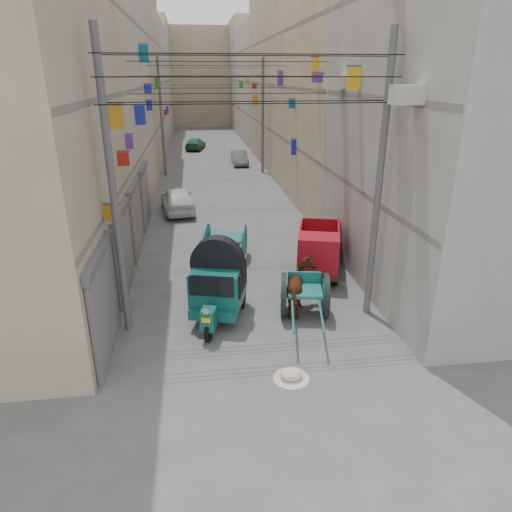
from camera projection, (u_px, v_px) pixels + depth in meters
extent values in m
plane|color=#49494C|center=(293.00, 483.00, 8.20)|extent=(140.00, 140.00, 0.00)
cube|color=#68655C|center=(109.00, 204.00, 13.88)|extent=(0.25, 9.80, 0.18)
cube|color=#68655C|center=(96.00, 100.00, 12.77)|extent=(0.25, 9.80, 0.18)
cube|color=#A89C90|center=(58.00, 93.00, 22.49)|extent=(8.00, 12.00, 12.00)
cube|color=#68655C|center=(143.00, 149.00, 24.01)|extent=(0.25, 11.76, 0.18)
cube|color=#68655C|center=(138.00, 89.00, 22.90)|extent=(0.25, 11.76, 0.18)
cube|color=#68655C|center=(132.00, 22.00, 21.79)|extent=(0.25, 11.76, 0.18)
cube|color=tan|center=(102.00, 73.00, 34.09)|extent=(8.00, 14.00, 14.00)
cube|color=#68655C|center=(159.00, 125.00, 35.98)|extent=(0.25, 13.72, 0.18)
cube|color=#68655C|center=(156.00, 84.00, 34.87)|extent=(0.25, 13.72, 0.18)
cube|color=#68655C|center=(152.00, 41.00, 33.76)|extent=(0.25, 13.72, 0.18)
cube|color=#A29D97|center=(127.00, 85.00, 47.39)|extent=(8.00, 14.00, 11.80)
cube|color=#68655C|center=(167.00, 112.00, 48.87)|extent=(0.25, 13.72, 0.18)
cube|color=#68655C|center=(165.00, 82.00, 47.76)|extent=(0.25, 13.72, 0.18)
cube|color=#68655C|center=(163.00, 50.00, 46.66)|extent=(0.25, 13.72, 0.18)
cube|color=tan|center=(139.00, 76.00, 59.05)|extent=(8.00, 12.00, 13.50)
cube|color=#68655C|center=(171.00, 104.00, 60.84)|extent=(0.25, 11.76, 0.18)
cube|color=#68655C|center=(170.00, 80.00, 59.74)|extent=(0.25, 11.76, 0.18)
cube|color=#68655C|center=(168.00, 55.00, 58.63)|extent=(0.25, 11.76, 0.18)
cube|color=#A29D97|center=(498.00, 87.00, 14.16)|extent=(8.00, 10.00, 13.00)
cube|color=#68655C|center=(368.00, 195.00, 14.90)|extent=(0.25, 9.80, 0.18)
cube|color=#68655C|center=(377.00, 98.00, 13.79)|extent=(0.25, 9.80, 0.18)
cube|color=tan|center=(369.00, 92.00, 24.48)|extent=(8.00, 12.00, 12.00)
cube|color=#68655C|center=(296.00, 146.00, 25.03)|extent=(0.25, 11.76, 0.18)
cube|color=#68655C|center=(298.00, 88.00, 23.92)|extent=(0.25, 11.76, 0.18)
cube|color=#68655C|center=(300.00, 24.00, 22.81)|extent=(0.25, 11.76, 0.18)
cube|color=tan|center=(310.00, 73.00, 36.08)|extent=(8.00, 14.00, 14.00)
cube|color=#68655C|center=(262.00, 123.00, 37.00)|extent=(0.25, 13.72, 0.18)
cube|color=#68655C|center=(262.00, 84.00, 35.89)|extent=(0.25, 13.72, 0.18)
cube|color=#68655C|center=(262.00, 42.00, 34.79)|extent=(0.25, 13.72, 0.18)
cube|color=#A89C90|center=(279.00, 84.00, 49.38)|extent=(8.00, 14.00, 11.80)
cube|color=#68655C|center=(243.00, 111.00, 49.90)|extent=(0.25, 13.72, 0.18)
cube|color=#68655C|center=(243.00, 82.00, 48.79)|extent=(0.25, 13.72, 0.18)
cube|color=#68655C|center=(243.00, 51.00, 47.68)|extent=(0.25, 13.72, 0.18)
cube|color=tan|center=(261.00, 76.00, 61.04)|extent=(8.00, 12.00, 13.50)
cube|color=#68655C|center=(233.00, 104.00, 61.87)|extent=(0.25, 11.76, 0.18)
cube|color=#68655C|center=(232.00, 80.00, 60.76)|extent=(0.25, 11.76, 0.18)
cube|color=#68655C|center=(232.00, 56.00, 59.65)|extent=(0.25, 11.76, 0.18)
cube|color=tan|center=(200.00, 78.00, 66.58)|extent=(22.00, 10.00, 13.00)
cube|color=#4A494E|center=(105.00, 308.00, 11.66)|extent=(0.12, 3.00, 2.60)
cube|color=#505052|center=(99.00, 255.00, 11.12)|extent=(0.18, 3.20, 0.25)
cube|color=#4A494E|center=(124.00, 255.00, 15.06)|extent=(0.12, 3.00, 2.60)
cube|color=#505052|center=(120.00, 213.00, 14.53)|extent=(0.18, 3.20, 0.25)
cube|color=#4A494E|center=(136.00, 222.00, 18.47)|extent=(0.12, 3.00, 2.60)
cube|color=#505052|center=(133.00, 187.00, 17.94)|extent=(0.18, 3.20, 0.25)
cube|color=#4A494E|center=(145.00, 199.00, 21.97)|extent=(0.12, 3.00, 2.60)
cube|color=#505052|center=(143.00, 169.00, 21.44)|extent=(0.18, 3.20, 0.25)
cube|color=#AC1C16|center=(254.00, 86.00, 38.04)|extent=(0.38, 0.08, 0.41)
cube|color=#1923B2|center=(167.00, 110.00, 44.70)|extent=(0.27, 0.08, 0.71)
cube|color=orange|center=(112.00, 213.00, 12.41)|extent=(0.44, 0.08, 0.42)
cube|color=#1923B2|center=(140.00, 115.00, 20.37)|extent=(0.45, 0.08, 0.84)
cube|color=#1B952B|center=(241.00, 85.00, 47.82)|extent=(0.41, 0.08, 0.59)
cube|color=#AC1C16|center=(123.00, 159.00, 15.15)|extent=(0.38, 0.08, 0.44)
cube|color=orange|center=(255.00, 101.00, 37.77)|extent=(0.43, 0.08, 0.72)
cube|color=orange|center=(247.00, 82.00, 42.86)|extent=(0.28, 0.08, 0.44)
cube|color=#0C5C8A|center=(144.00, 54.00, 23.26)|extent=(0.48, 0.08, 0.84)
cube|color=#AC1C16|center=(166.00, 113.00, 41.43)|extent=(0.31, 0.08, 0.44)
cube|color=#0C5C8A|center=(292.00, 104.00, 24.20)|extent=(0.35, 0.08, 0.45)
cube|color=#602893|center=(280.00, 79.00, 27.08)|extent=(0.34, 0.08, 0.79)
cube|color=#602893|center=(129.00, 142.00, 17.13)|extent=(0.28, 0.08, 0.52)
cube|color=#1B952B|center=(157.00, 84.00, 32.69)|extent=(0.28, 0.08, 0.74)
cube|color=#1923B2|center=(294.00, 147.00, 24.54)|extent=(0.26, 0.08, 0.80)
cube|color=yellow|center=(354.00, 80.00, 14.84)|extent=(0.34, 0.08, 0.55)
cube|color=orange|center=(114.00, 117.00, 13.51)|extent=(0.47, 0.08, 0.67)
cube|color=#1923B2|center=(148.00, 89.00, 24.94)|extent=(0.40, 0.08, 0.47)
cube|color=#1923B2|center=(149.00, 105.00, 25.74)|extent=(0.32, 0.08, 0.55)
cube|color=#602893|center=(318.00, 78.00, 18.84)|extent=(0.47, 0.08, 0.35)
cube|color=yellow|center=(315.00, 69.00, 19.49)|extent=(0.32, 0.08, 0.89)
cube|color=yellow|center=(354.00, 79.00, 14.74)|extent=(0.44, 0.08, 0.69)
cube|color=#602893|center=(100.00, 230.00, 12.12)|extent=(0.10, 3.20, 0.80)
cube|color=#AC1C16|center=(136.00, 167.00, 20.40)|extent=(0.10, 3.20, 0.80)
cube|color=#1B952B|center=(155.00, 135.00, 31.46)|extent=(0.10, 3.20, 0.80)
cube|color=#1923B2|center=(164.00, 119.00, 42.51)|extent=(0.10, 3.20, 0.80)
cube|color=orange|center=(391.00, 218.00, 13.12)|extent=(0.10, 3.20, 0.80)
cube|color=#602893|center=(313.00, 163.00, 21.41)|extent=(0.10, 3.20, 0.80)
cube|color=#1B952B|center=(271.00, 133.00, 32.46)|extent=(0.10, 3.20, 0.80)
cube|color=#AC1C16|center=(251.00, 118.00, 43.52)|extent=(0.10, 3.20, 0.80)
cube|color=#B0AE9D|center=(407.00, 95.00, 10.90)|extent=(0.70, 0.55, 0.45)
cube|color=#B0AE9D|center=(334.00, 82.00, 16.35)|extent=(0.70, 0.55, 0.45)
cylinder|color=#505052|center=(113.00, 193.00, 11.80)|extent=(0.20, 0.20, 8.00)
cylinder|color=#505052|center=(379.00, 185.00, 12.70)|extent=(0.20, 0.20, 8.00)
cylinder|color=#505052|center=(162.00, 118.00, 32.06)|extent=(0.20, 0.20, 8.00)
cylinder|color=#505052|center=(263.00, 117.00, 32.96)|extent=(0.20, 0.20, 8.00)
cylinder|color=black|center=(253.00, 104.00, 10.98)|extent=(7.40, 0.02, 0.02)
cylinder|color=black|center=(253.00, 77.00, 10.76)|extent=(7.40, 0.02, 0.02)
cylinder|color=black|center=(253.00, 54.00, 10.57)|extent=(7.40, 0.02, 0.02)
cylinder|color=black|center=(248.00, 101.00, 11.90)|extent=(7.40, 0.02, 0.02)
cylinder|color=black|center=(248.00, 77.00, 11.68)|extent=(7.40, 0.02, 0.02)
cylinder|color=black|center=(248.00, 55.00, 11.49)|extent=(7.40, 0.02, 0.02)
cylinder|color=black|center=(231.00, 94.00, 16.96)|extent=(7.40, 0.02, 0.02)
cylinder|color=black|center=(230.00, 76.00, 16.74)|extent=(7.40, 0.02, 0.02)
cylinder|color=black|center=(230.00, 61.00, 16.56)|extent=(7.40, 0.02, 0.02)
cylinder|color=black|center=(218.00, 88.00, 24.33)|extent=(7.40, 0.02, 0.02)
cylinder|color=black|center=(218.00, 76.00, 24.11)|extent=(7.40, 0.02, 0.02)
cylinder|color=black|center=(218.00, 66.00, 23.92)|extent=(7.40, 0.02, 0.02)
cylinder|color=black|center=(212.00, 85.00, 31.70)|extent=(7.40, 0.02, 0.02)
cylinder|color=black|center=(212.00, 76.00, 31.48)|extent=(7.40, 0.02, 0.02)
cylinder|color=black|center=(211.00, 68.00, 31.29)|extent=(7.40, 0.02, 0.02)
cylinder|color=black|center=(209.00, 331.00, 12.51)|extent=(0.29, 0.62, 0.61)
cylinder|color=black|center=(205.00, 296.00, 14.49)|extent=(0.29, 0.62, 0.61)
cylinder|color=black|center=(242.00, 298.00, 14.34)|extent=(0.29, 0.62, 0.61)
cube|color=#0D4D44|center=(219.00, 300.00, 13.73)|extent=(1.86, 2.36, 0.31)
cube|color=#0D4D44|center=(209.00, 319.00, 12.43)|extent=(0.50, 0.57, 0.60)
cylinder|color=silver|center=(206.00, 311.00, 12.06)|extent=(0.20, 0.10, 0.20)
cube|color=yellow|center=(206.00, 320.00, 12.14)|extent=(0.24, 0.09, 0.13)
cube|color=#0D4D44|center=(219.00, 281.00, 13.55)|extent=(1.86, 2.16, 1.03)
cube|color=black|center=(211.00, 286.00, 12.58)|extent=(1.23, 0.39, 0.60)
cube|color=black|center=(195.00, 276.00, 13.60)|extent=(0.39, 1.27, 0.71)
cube|color=black|center=(243.00, 279.00, 13.42)|extent=(0.39, 1.27, 0.71)
cube|color=silver|center=(212.00, 313.00, 12.85)|extent=(1.33, 0.41, 0.07)
cylinder|color=black|center=(283.00, 295.00, 13.74)|extent=(0.39, 1.36, 1.36)
cylinder|color=#155E57|center=(283.00, 295.00, 13.74)|extent=(0.36, 1.07, 1.06)
cylinder|color=#505052|center=(283.00, 295.00, 13.74)|extent=(0.24, 0.21, 0.17)
cylinder|color=black|center=(326.00, 296.00, 13.68)|extent=(0.39, 1.36, 1.36)
cylinder|color=#155E57|center=(326.00, 296.00, 13.68)|extent=(0.36, 1.07, 1.06)
cylinder|color=#505052|center=(326.00, 296.00, 13.68)|extent=(0.24, 0.21, 0.17)
cylinder|color=#505052|center=(304.00, 295.00, 13.71)|extent=(1.30, 0.32, 0.08)
cube|color=#155E57|center=(305.00, 290.00, 13.64)|extent=(1.20, 1.24, 0.10)
cube|color=#155E57|center=(304.00, 277.00, 14.01)|extent=(1.02, 0.26, 0.34)
cylinder|color=#155E57|center=(293.00, 311.00, 12.56)|extent=(0.48, 2.21, 0.07)
cylinder|color=#155E57|center=(321.00, 312.00, 12.53)|extent=(0.48, 2.21, 0.07)
cylinder|color=black|center=(299.00, 275.00, 16.01)|extent=(0.34, 0.66, 0.63)
cylinder|color=black|center=(302.00, 253.00, 17.95)|extent=(0.34, 0.66, 0.63)
cylinder|color=black|center=(335.00, 277.00, 15.84)|extent=(0.34, 0.66, 0.63)
cylinder|color=black|center=(334.00, 255.00, 17.78)|extent=(0.34, 0.66, 0.63)
cube|color=#57160C|center=(318.00, 259.00, 16.82)|extent=(2.21, 3.42, 0.34)
cube|color=maroon|center=(318.00, 253.00, 15.56)|extent=(1.61, 1.35, 1.20)
cube|color=black|center=(318.00, 255.00, 15.11)|extent=(1.21, 0.40, 0.53)
cube|color=#57160C|center=(319.00, 247.00, 17.21)|extent=(1.96, 2.42, 0.12)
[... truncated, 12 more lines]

